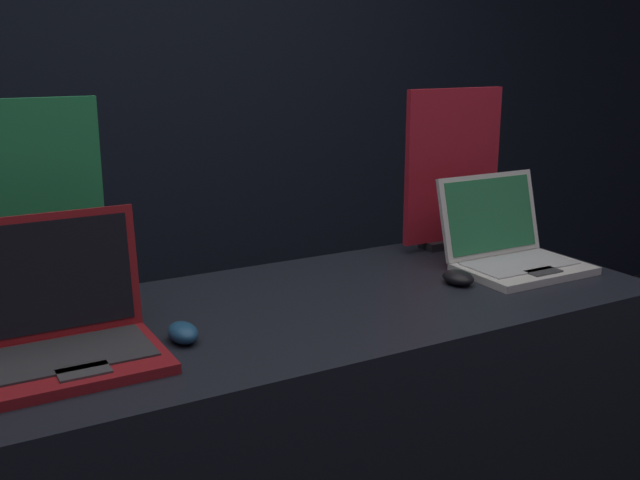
{
  "coord_description": "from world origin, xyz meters",
  "views": [
    {
      "loc": [
        -0.84,
        -1.12,
        1.44
      ],
      "look_at": [
        -0.01,
        0.35,
        1.01
      ],
      "focal_mm": 42.0,
      "sensor_mm": 36.0,
      "label": 1
    }
  ],
  "objects_px": {
    "promo_stand_back": "(453,173)",
    "laptop_front": "(67,327)",
    "laptop_back": "(510,247)",
    "mouse_front": "(183,333)",
    "promo_stand_front": "(33,213)",
    "mouse_back": "(458,277)"
  },
  "relations": [
    {
      "from": "laptop_front",
      "to": "mouse_front",
      "type": "relative_size",
      "value": 3.65
    },
    {
      "from": "mouse_front",
      "to": "promo_stand_back",
      "type": "height_order",
      "value": "promo_stand_back"
    },
    {
      "from": "laptop_back",
      "to": "mouse_back",
      "type": "xyz_separation_m",
      "value": [
        -0.22,
        -0.05,
        -0.04
      ]
    },
    {
      "from": "mouse_front",
      "to": "laptop_back",
      "type": "relative_size",
      "value": 0.27
    },
    {
      "from": "promo_stand_front",
      "to": "laptop_back",
      "type": "distance_m",
      "value": 1.21
    },
    {
      "from": "mouse_front",
      "to": "promo_stand_front",
      "type": "relative_size",
      "value": 0.19
    },
    {
      "from": "mouse_back",
      "to": "laptop_front",
      "type": "bearing_deg",
      "value": 179.58
    },
    {
      "from": "laptop_back",
      "to": "mouse_back",
      "type": "bearing_deg",
      "value": -167.8
    },
    {
      "from": "promo_stand_back",
      "to": "promo_stand_front",
      "type": "bearing_deg",
      "value": 179.85
    },
    {
      "from": "mouse_front",
      "to": "mouse_back",
      "type": "distance_m",
      "value": 0.74
    },
    {
      "from": "laptop_front",
      "to": "laptop_back",
      "type": "bearing_deg",
      "value": 1.94
    },
    {
      "from": "laptop_back",
      "to": "mouse_back",
      "type": "distance_m",
      "value": 0.22
    },
    {
      "from": "laptop_front",
      "to": "laptop_back",
      "type": "xyz_separation_m",
      "value": [
        1.17,
        0.04,
        -0.01
      ]
    },
    {
      "from": "mouse_front",
      "to": "mouse_back",
      "type": "bearing_deg",
      "value": 1.93
    },
    {
      "from": "laptop_front",
      "to": "mouse_front",
      "type": "xyz_separation_m",
      "value": [
        0.22,
        -0.03,
        -0.04
      ]
    },
    {
      "from": "promo_stand_back",
      "to": "laptop_front",
      "type": "bearing_deg",
      "value": -165.85
    },
    {
      "from": "laptop_front",
      "to": "promo_stand_back",
      "type": "xyz_separation_m",
      "value": [
        1.17,
        0.3,
        0.16
      ]
    },
    {
      "from": "promo_stand_back",
      "to": "mouse_back",
      "type": "bearing_deg",
      "value": -125.52
    },
    {
      "from": "laptop_front",
      "to": "promo_stand_back",
      "type": "distance_m",
      "value": 1.22
    },
    {
      "from": "mouse_front",
      "to": "mouse_back",
      "type": "relative_size",
      "value": 0.97
    },
    {
      "from": "mouse_front",
      "to": "laptop_back",
      "type": "distance_m",
      "value": 0.96
    },
    {
      "from": "laptop_back",
      "to": "laptop_front",
      "type": "bearing_deg",
      "value": -178.06
    }
  ]
}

